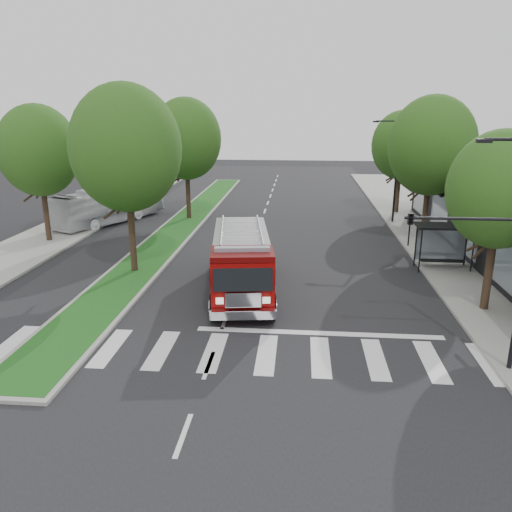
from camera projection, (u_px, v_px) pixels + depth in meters
The scene contains 15 objects.
ground at pixel (225, 320), 21.63m from camera, with size 140.00×140.00×0.00m, color black.
sidewalk_right at pixel (455, 259), 30.10m from camera, with size 5.00×80.00×0.15m, color gray.
sidewalk_left at pixel (27, 248), 32.40m from camera, with size 5.00×80.00×0.15m, color gray.
median at pixel (184, 224), 39.31m from camera, with size 3.00×50.00×0.15m.
bus_shelter at pixel (444, 235), 27.88m from camera, with size 3.20×1.60×2.61m.
tree_right_near at pixel (500, 190), 21.00m from camera, with size 4.40×4.40×8.05m.
tree_right_mid at pixel (432, 146), 32.18m from camera, with size 5.60×5.60×9.72m.
tree_right_far at pixel (401, 145), 41.92m from camera, with size 5.00×5.00×8.73m.
tree_median_near at pixel (126, 148), 25.94m from camera, with size 5.80×5.80×10.16m.
tree_median_far at pixel (186, 139), 39.40m from camera, with size 5.60×5.60×9.72m.
tree_left_mid at pixel (39, 151), 32.53m from camera, with size 5.20×5.20×9.16m.
streetlight_right_near at pixel (500, 242), 16.15m from camera, with size 4.08×0.22×8.00m.
streetlight_right_far at pixel (395, 167), 38.58m from camera, with size 2.11×0.20×8.00m.
fire_engine at pixel (241, 262), 24.63m from camera, with size 3.93×9.48×3.19m.
city_bus at pixel (110, 205), 39.73m from camera, with size 2.40×10.24×2.85m, color silver.
Camera 1 is at (3.10, -19.76, 8.81)m, focal length 35.00 mm.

